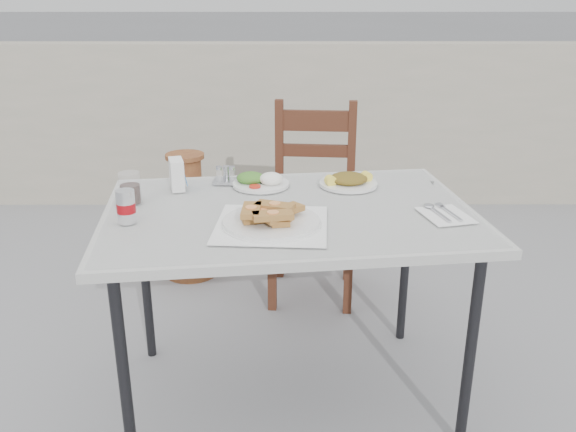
{
  "coord_description": "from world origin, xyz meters",
  "views": [
    {
      "loc": [
        0.12,
        -2.06,
        1.58
      ],
      "look_at": [
        0.13,
        0.08,
        0.77
      ],
      "focal_mm": 38.0,
      "sensor_mm": 36.0,
      "label": 1
    }
  ],
  "objects_px": {
    "cafe_table": "(289,223)",
    "condiment_caddy": "(226,177)",
    "napkin_holder": "(177,174)",
    "salad_chopped_plate": "(348,181)",
    "soda_can": "(126,206)",
    "salad_rice_plate": "(260,181)",
    "cola_glass": "(130,190)",
    "chair": "(313,199)",
    "pide_plate": "(271,216)",
    "terracotta_urn": "(189,219)"
  },
  "relations": [
    {
      "from": "cafe_table",
      "to": "soda_can",
      "type": "bearing_deg",
      "value": -166.18
    },
    {
      "from": "condiment_caddy",
      "to": "terracotta_urn",
      "type": "xyz_separation_m",
      "value": [
        -0.31,
        0.83,
        -0.51
      ]
    },
    {
      "from": "salad_chopped_plate",
      "to": "napkin_holder",
      "type": "distance_m",
      "value": 0.69
    },
    {
      "from": "cola_glass",
      "to": "pide_plate",
      "type": "bearing_deg",
      "value": -23.53
    },
    {
      "from": "napkin_holder",
      "to": "terracotta_urn",
      "type": "distance_m",
      "value": 1.08
    },
    {
      "from": "cafe_table",
      "to": "terracotta_urn",
      "type": "xyz_separation_m",
      "value": [
        -0.57,
        1.15,
        -0.43
      ]
    },
    {
      "from": "cafe_table",
      "to": "condiment_caddy",
      "type": "distance_m",
      "value": 0.42
    },
    {
      "from": "pide_plate",
      "to": "napkin_holder",
      "type": "distance_m",
      "value": 0.55
    },
    {
      "from": "cafe_table",
      "to": "salad_rice_plate",
      "type": "xyz_separation_m",
      "value": [
        -0.12,
        0.27,
        0.08
      ]
    },
    {
      "from": "salad_chopped_plate",
      "to": "napkin_holder",
      "type": "relative_size",
      "value": 1.93
    },
    {
      "from": "salad_chopped_plate",
      "to": "cafe_table",
      "type": "bearing_deg",
      "value": -131.2
    },
    {
      "from": "cafe_table",
      "to": "salad_chopped_plate",
      "type": "relative_size",
      "value": 6.08
    },
    {
      "from": "pide_plate",
      "to": "salad_chopped_plate",
      "type": "relative_size",
      "value": 1.68
    },
    {
      "from": "cola_glass",
      "to": "chair",
      "type": "bearing_deg",
      "value": 50.17
    },
    {
      "from": "chair",
      "to": "salad_chopped_plate",
      "type": "bearing_deg",
      "value": -75.11
    },
    {
      "from": "salad_rice_plate",
      "to": "cola_glass",
      "type": "relative_size",
      "value": 1.99
    },
    {
      "from": "cola_glass",
      "to": "condiment_caddy",
      "type": "height_order",
      "value": "cola_glass"
    },
    {
      "from": "salad_chopped_plate",
      "to": "cola_glass",
      "type": "xyz_separation_m",
      "value": [
        -0.84,
        -0.21,
        0.03
      ]
    },
    {
      "from": "salad_rice_plate",
      "to": "soda_can",
      "type": "relative_size",
      "value": 2.0
    },
    {
      "from": "pide_plate",
      "to": "terracotta_urn",
      "type": "xyz_separation_m",
      "value": [
        -0.51,
        1.31,
        -0.52
      ]
    },
    {
      "from": "pide_plate",
      "to": "soda_can",
      "type": "bearing_deg",
      "value": 176.78
    },
    {
      "from": "cola_glass",
      "to": "terracotta_urn",
      "type": "xyz_separation_m",
      "value": [
        0.02,
        1.08,
        -0.54
      ]
    },
    {
      "from": "pide_plate",
      "to": "cola_glass",
      "type": "relative_size",
      "value": 3.43
    },
    {
      "from": "salad_chopped_plate",
      "to": "napkin_holder",
      "type": "xyz_separation_m",
      "value": [
        -0.69,
        -0.05,
        0.04
      ]
    },
    {
      "from": "salad_chopped_plate",
      "to": "napkin_holder",
      "type": "bearing_deg",
      "value": -175.97
    },
    {
      "from": "cafe_table",
      "to": "soda_can",
      "type": "height_order",
      "value": "soda_can"
    },
    {
      "from": "pide_plate",
      "to": "chair",
      "type": "relative_size",
      "value": 0.39
    },
    {
      "from": "salad_rice_plate",
      "to": "napkin_holder",
      "type": "height_order",
      "value": "napkin_holder"
    },
    {
      "from": "cafe_table",
      "to": "condiment_caddy",
      "type": "xyz_separation_m",
      "value": [
        -0.26,
        0.31,
        0.08
      ]
    },
    {
      "from": "cafe_table",
      "to": "chair",
      "type": "xyz_separation_m",
      "value": [
        0.13,
        0.94,
        -0.23
      ]
    },
    {
      "from": "cafe_table",
      "to": "cola_glass",
      "type": "relative_size",
      "value": 12.41
    },
    {
      "from": "condiment_caddy",
      "to": "soda_can",
      "type": "bearing_deg",
      "value": -123.58
    },
    {
      "from": "soda_can",
      "to": "cola_glass",
      "type": "height_order",
      "value": "same"
    },
    {
      "from": "pide_plate",
      "to": "salad_chopped_plate",
      "type": "xyz_separation_m",
      "value": [
        0.3,
        0.44,
        -0.01
      ]
    },
    {
      "from": "salad_chopped_plate",
      "to": "salad_rice_plate",
      "type": "bearing_deg",
      "value": -179.36
    },
    {
      "from": "salad_rice_plate",
      "to": "chair",
      "type": "height_order",
      "value": "chair"
    },
    {
      "from": "cafe_table",
      "to": "salad_rice_plate",
      "type": "height_order",
      "value": "salad_rice_plate"
    },
    {
      "from": "napkin_holder",
      "to": "chair",
      "type": "distance_m",
      "value": 0.98
    },
    {
      "from": "salad_rice_plate",
      "to": "napkin_holder",
      "type": "distance_m",
      "value": 0.34
    },
    {
      "from": "soda_can",
      "to": "chair",
      "type": "xyz_separation_m",
      "value": [
        0.69,
        1.07,
        -0.35
      ]
    },
    {
      "from": "cafe_table",
      "to": "napkin_holder",
      "type": "bearing_deg",
      "value": 152.78
    },
    {
      "from": "salad_rice_plate",
      "to": "condiment_caddy",
      "type": "xyz_separation_m",
      "value": [
        -0.14,
        0.04,
        0.0
      ]
    },
    {
      "from": "cafe_table",
      "to": "condiment_caddy",
      "type": "height_order",
      "value": "condiment_caddy"
    },
    {
      "from": "cafe_table",
      "to": "pide_plate",
      "type": "bearing_deg",
      "value": -110.24
    },
    {
      "from": "pide_plate",
      "to": "salad_rice_plate",
      "type": "distance_m",
      "value": 0.44
    },
    {
      "from": "condiment_caddy",
      "to": "pide_plate",
      "type": "bearing_deg",
      "value": -67.52
    },
    {
      "from": "terracotta_urn",
      "to": "cafe_table",
      "type": "bearing_deg",
      "value": -63.61
    },
    {
      "from": "cola_glass",
      "to": "soda_can",
      "type": "bearing_deg",
      "value": -80.17
    },
    {
      "from": "napkin_holder",
      "to": "chair",
      "type": "xyz_separation_m",
      "value": [
        0.58,
        0.71,
        -0.35
      ]
    },
    {
      "from": "pide_plate",
      "to": "soda_can",
      "type": "xyz_separation_m",
      "value": [
        -0.5,
        0.03,
        0.02
      ]
    }
  ]
}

